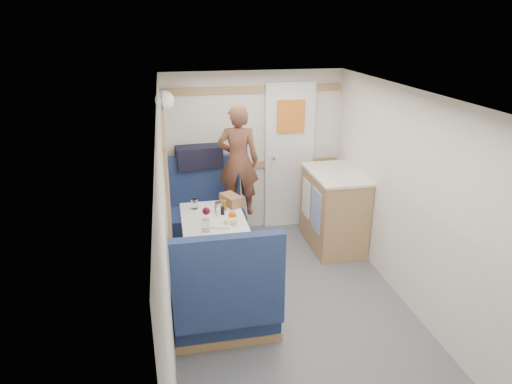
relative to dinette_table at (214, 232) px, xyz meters
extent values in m
plane|color=#515156|center=(0.65, -1.00, -0.57)|extent=(4.50, 4.50, 0.00)
plane|color=silver|center=(0.65, -1.00, 1.43)|extent=(4.50, 4.50, 0.00)
cube|color=silver|center=(0.65, 1.25, 0.43)|extent=(2.20, 0.02, 2.00)
cube|color=silver|center=(-0.45, -1.00, 0.43)|extent=(0.02, 4.50, 2.00)
cube|color=silver|center=(1.75, -1.00, 0.43)|extent=(0.02, 4.50, 2.00)
cube|color=#956A43|center=(0.65, 1.23, 0.28)|extent=(2.15, 0.02, 0.08)
cube|color=#956A43|center=(0.65, 1.23, 1.21)|extent=(2.15, 0.02, 0.08)
cube|color=#A8B398|center=(-0.43, 0.00, 0.68)|extent=(0.04, 1.30, 0.72)
cube|color=white|center=(1.10, 1.22, 0.36)|extent=(0.62, 0.04, 1.86)
cube|color=orange|center=(1.10, 1.19, 0.88)|extent=(0.34, 0.03, 0.40)
cylinder|color=silver|center=(0.88, 1.17, 0.38)|extent=(0.04, 0.10, 0.04)
cube|color=white|center=(0.00, 0.00, 0.13)|extent=(0.62, 0.92, 0.04)
cylinder|color=silver|center=(0.00, 0.00, -0.22)|extent=(0.08, 0.08, 0.66)
cylinder|color=silver|center=(0.00, 0.00, -0.55)|extent=(0.36, 0.36, 0.03)
cube|color=#171D4A|center=(0.00, 0.80, -0.34)|extent=(0.88, 0.50, 0.45)
cube|color=#171D4A|center=(0.00, 1.08, 0.08)|extent=(0.88, 0.10, 0.80)
cube|color=#956A43|center=(0.00, 0.80, -0.53)|extent=(0.90, 0.52, 0.08)
cube|color=#171D4A|center=(0.00, -0.80, -0.34)|extent=(0.88, 0.50, 0.45)
cube|color=#171D4A|center=(0.00, -1.08, 0.08)|extent=(0.88, 0.10, 0.80)
cube|color=#956A43|center=(0.00, -0.80, -0.53)|extent=(0.90, 0.52, 0.08)
cube|color=#956A43|center=(0.00, 1.12, 0.31)|extent=(0.90, 0.14, 0.04)
sphere|color=white|center=(-0.39, 0.85, 1.18)|extent=(0.20, 0.20, 0.20)
cube|color=#956A43|center=(1.47, 0.55, -0.12)|extent=(0.54, 0.90, 0.90)
cube|color=silver|center=(1.47, 0.55, 0.34)|extent=(0.56, 0.92, 0.03)
cube|color=#5972B2|center=(1.19, 0.37, -0.02)|extent=(0.01, 0.30, 0.48)
cube|color=silver|center=(1.19, 0.73, -0.02)|extent=(0.01, 0.28, 0.44)
imported|color=brown|center=(0.37, 0.71, 0.51)|extent=(0.51, 0.38, 1.26)
cube|color=black|center=(-0.04, 1.12, 0.46)|extent=(0.56, 0.31, 0.26)
cube|color=white|center=(0.04, -0.08, 0.16)|extent=(0.32, 0.38, 0.02)
sphere|color=#F45C0A|center=(0.18, -0.09, 0.21)|extent=(0.08, 0.08, 0.08)
cube|color=#F3DB8C|center=(0.15, -0.18, 0.19)|extent=(0.12, 0.09, 0.04)
cylinder|color=white|center=(-0.08, -0.11, 0.16)|extent=(0.06, 0.06, 0.01)
cylinder|color=white|center=(-0.08, -0.11, 0.21)|extent=(0.01, 0.01, 0.10)
sphere|color=#4C0813|center=(-0.08, -0.11, 0.28)|extent=(0.08, 0.08, 0.08)
cylinder|color=white|center=(-0.10, -0.28, 0.21)|extent=(0.07, 0.07, 0.12)
cylinder|color=silver|center=(-0.16, 0.28, 0.21)|extent=(0.07, 0.07, 0.11)
cylinder|color=white|center=(0.07, 0.12, 0.21)|extent=(0.07, 0.07, 0.12)
cylinder|color=#8C5214|center=(0.13, 0.19, 0.20)|extent=(0.06, 0.06, 0.10)
cylinder|color=black|center=(0.10, 0.03, 0.21)|extent=(0.04, 0.04, 0.10)
cylinder|color=white|center=(0.05, 0.01, 0.20)|extent=(0.04, 0.04, 0.10)
cube|color=brown|center=(0.22, 0.31, 0.21)|extent=(0.23, 0.30, 0.11)
camera|label=1|loc=(-0.39, -4.11, 2.00)|focal=32.00mm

